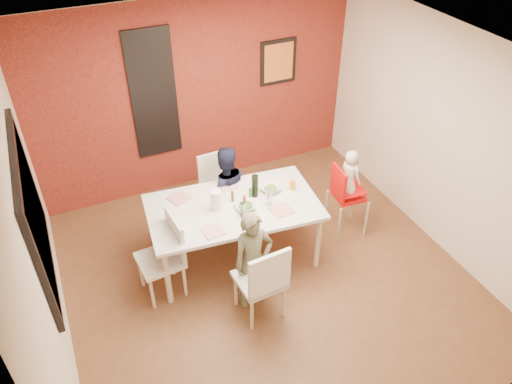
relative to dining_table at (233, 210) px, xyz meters
name	(u,v)px	position (x,y,z in m)	size (l,w,h in m)	color
ground	(266,276)	(0.22, -0.46, -0.74)	(4.50, 4.50, 0.00)	brown
ceiling	(270,59)	(0.22, -0.46, 1.96)	(4.50, 4.50, 0.02)	white
wall_back	(197,96)	(0.22, 1.79, 0.61)	(4.50, 0.02, 2.70)	beige
wall_front	(405,356)	(0.22, -2.71, 0.61)	(4.50, 0.02, 2.70)	beige
wall_left	(38,246)	(-2.03, -0.46, 0.61)	(0.02, 4.50, 2.70)	beige
wall_right	(440,139)	(2.47, -0.46, 0.61)	(0.02, 4.50, 2.70)	beige
brick_accent_wall	(198,97)	(0.22, 1.77, 0.61)	(4.50, 0.02, 2.70)	maroon
picture_window_frame	(34,215)	(-2.00, -0.26, 0.81)	(0.05, 1.70, 1.30)	black
picture_window_pane	(35,214)	(-1.99, -0.26, 0.81)	(0.02, 1.55, 1.15)	black
glassblock_strip	(154,95)	(-0.38, 1.76, 0.76)	(0.55, 0.03, 1.70)	silver
glassblock_surround	(154,95)	(-0.38, 1.75, 0.76)	(0.60, 0.03, 1.76)	black
art_print_frame	(278,62)	(1.42, 1.75, 0.91)	(0.54, 0.03, 0.64)	black
art_print_canvas	(279,62)	(1.42, 1.74, 0.91)	(0.44, 0.01, 0.54)	orange
dining_table	(233,210)	(0.00, 0.00, 0.00)	(2.06, 1.28, 0.81)	silver
chair_near	(264,280)	(-0.07, -0.97, -0.18)	(0.50, 0.50, 1.01)	white
chair_far	(218,185)	(0.11, 0.80, -0.20)	(0.47, 0.47, 0.97)	silver
chair_left	(167,252)	(-0.86, -0.16, -0.18)	(0.50, 0.50, 1.01)	silver
high_chair	(345,194)	(1.48, -0.10, -0.15)	(0.46, 0.46, 0.99)	red
child_near	(253,261)	(-0.07, -0.72, -0.13)	(0.45, 0.29, 1.23)	brown
child_far	(225,191)	(0.11, 0.55, -0.13)	(0.60, 0.47, 1.23)	black
toddler	(350,173)	(1.50, -0.10, 0.16)	(0.31, 0.20, 0.63)	silver
plate_near_left	(213,231)	(-0.36, -0.33, 0.08)	(0.22, 0.22, 0.01)	white
plate_far_mid	(228,186)	(0.08, 0.37, 0.08)	(0.20, 0.20, 0.01)	white
plate_near_right	(281,210)	(0.46, -0.31, 0.08)	(0.23, 0.23, 0.01)	silver
plate_far_left	(179,198)	(-0.53, 0.39, 0.08)	(0.22, 0.22, 0.01)	silver
salad_bowl_a	(245,206)	(0.11, -0.10, 0.10)	(0.24, 0.24, 0.06)	white
salad_bowl_b	(270,189)	(0.51, 0.08, 0.10)	(0.23, 0.23, 0.06)	silver
wine_bottle	(255,186)	(0.30, 0.07, 0.22)	(0.08, 0.08, 0.29)	black
wine_glass_a	(243,210)	(0.03, -0.22, 0.16)	(0.06, 0.06, 0.18)	silver
wine_glass_b	(269,197)	(0.38, -0.14, 0.18)	(0.08, 0.08, 0.22)	white
paper_towel_roll	(216,201)	(-0.20, 0.02, 0.20)	(0.11, 0.11, 0.25)	white
condiment_red	(244,201)	(0.12, -0.05, 0.14)	(0.03, 0.03, 0.13)	red
condiment_green	(250,193)	(0.24, 0.05, 0.14)	(0.04, 0.04, 0.14)	#2E7226
condiment_brown	(232,196)	(0.02, 0.08, 0.14)	(0.04, 0.04, 0.14)	brown
sippy_cup	(293,185)	(0.77, 0.00, 0.13)	(0.07, 0.07, 0.12)	orange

